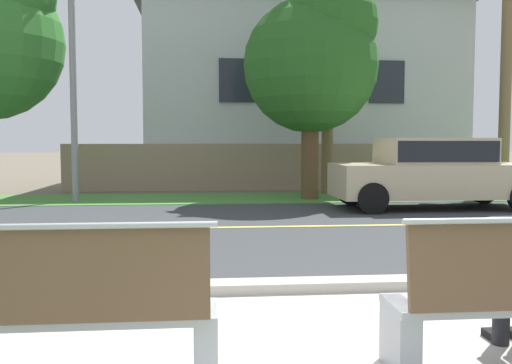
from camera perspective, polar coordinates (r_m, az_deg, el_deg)
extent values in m
plane|color=#665B4C|center=(11.12, -2.13, -3.46)|extent=(140.00, 140.00, 0.00)
cube|color=#ADA89E|center=(5.57, 1.21, -10.49)|extent=(44.00, 0.30, 0.11)
cube|color=#383A3D|center=(9.64, -1.63, -4.60)|extent=(52.00, 8.00, 0.01)
cube|color=#E0CC4C|center=(9.64, -1.63, -4.57)|extent=(48.00, 0.14, 0.01)
cube|color=#478438|center=(14.60, -2.91, -1.63)|extent=(48.00, 2.80, 0.02)
cube|color=#9EA0A8|center=(3.60, -5.10, -15.93)|extent=(0.14, 0.40, 0.45)
cube|color=#9EA0A8|center=(3.67, -20.99, -12.52)|extent=(2.10, 0.44, 0.05)
cube|color=brown|center=(3.42, -22.00, -8.83)|extent=(2.02, 0.12, 0.52)
cylinder|color=#9EA0A8|center=(3.36, -22.17, -4.20)|extent=(2.10, 0.04, 0.04)
cube|color=#9EA0A8|center=(3.81, 14.29, -14.92)|extent=(0.14, 0.40, 0.45)
cylinder|color=black|center=(4.49, 23.47, -12.31)|extent=(0.12, 0.12, 0.43)
cube|color=black|center=(4.61, 22.91, -14.21)|extent=(0.09, 0.24, 0.07)
cube|color=#C6B793|center=(12.95, 17.39, 0.17)|extent=(4.30, 1.76, 0.72)
cube|color=#C6B793|center=(12.92, 17.44, 2.92)|extent=(2.24, 1.58, 0.60)
cube|color=black|center=(12.92, 17.45, 3.01)|extent=(2.15, 1.62, 0.43)
cylinder|color=black|center=(14.40, 21.95, -0.76)|extent=(0.64, 0.18, 0.64)
cylinder|color=black|center=(11.64, 11.67, -1.62)|extent=(0.64, 0.18, 0.64)
cylinder|color=black|center=(13.24, 9.55, -0.92)|extent=(0.64, 0.18, 0.64)
cylinder|color=gray|center=(14.60, -17.99, 11.81)|extent=(0.16, 0.16, 6.95)
cylinder|color=brown|center=(14.39, 5.45, 2.44)|extent=(0.44, 0.44, 2.11)
sphere|color=#23561E|center=(14.51, 5.51, 11.62)|extent=(3.37, 3.37, 3.37)
sphere|color=#23561E|center=(14.52, 7.43, 15.64)|extent=(2.36, 2.36, 2.36)
cylinder|color=brown|center=(17.96, 23.89, 10.46)|extent=(0.32, 0.32, 7.13)
cylinder|color=brown|center=(15.98, 7.28, 11.98)|extent=(0.32, 0.32, 7.33)
cube|color=gray|center=(17.23, 2.58, 1.54)|extent=(13.00, 0.36, 1.40)
cube|color=#B7BCC1|center=(20.58, 4.01, 8.32)|extent=(10.18, 6.40, 5.98)
cube|color=#474C56|center=(21.08, 4.05, 17.27)|extent=(11.00, 6.91, 0.60)
cube|color=#232833|center=(17.15, -1.89, 10.19)|extent=(1.10, 0.06, 1.30)
cube|color=#232833|center=(18.02, 13.04, 9.79)|extent=(1.10, 0.06, 1.30)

